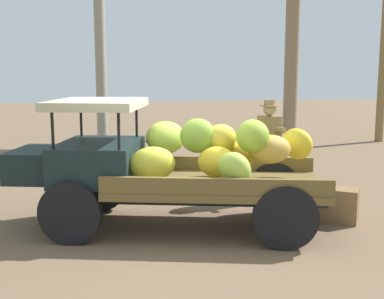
{
  "coord_description": "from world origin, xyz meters",
  "views": [
    {
      "loc": [
        1.08,
        6.67,
        2.27
      ],
      "look_at": [
        -0.23,
        -0.17,
        1.16
      ],
      "focal_mm": 46.31,
      "sensor_mm": 36.0,
      "label": 1
    }
  ],
  "objects": [
    {
      "name": "ground_plane",
      "position": [
        0.0,
        0.0,
        0.0
      ],
      "size": [
        60.0,
        60.0,
        0.0
      ],
      "primitive_type": "plane",
      "color": "brown"
    },
    {
      "name": "loose_banana_bunch",
      "position": [
        -1.87,
        -1.99,
        0.16
      ],
      "size": [
        0.6,
        0.54,
        0.32
      ],
      "primitive_type": "ellipsoid",
      "rotation": [
        0.0,
        0.0,
        0.39
      ],
      "color": "yellow",
      "rests_on": "ground"
    },
    {
      "name": "wooden_crate",
      "position": [
        -2.47,
        -0.06,
        0.26
      ],
      "size": [
        0.69,
        0.64,
        0.51
      ],
      "primitive_type": "cube",
      "rotation": [
        0.0,
        0.0,
        2.54
      ],
      "color": "brown",
      "rests_on": "ground"
    },
    {
      "name": "truck",
      "position": [
        0.21,
        -0.29,
        0.93
      ],
      "size": [
        4.66,
        2.65,
        1.86
      ],
      "rotation": [
        0.0,
        0.0,
        -0.26
      ],
      "color": "black",
      "rests_on": "ground"
    },
    {
      "name": "farmer",
      "position": [
        -1.86,
        -1.51,
        1.01
      ],
      "size": [
        0.52,
        0.49,
        1.78
      ],
      "rotation": [
        0.0,
        0.0,
        1.39
      ],
      "color": "#4D5974",
      "rests_on": "ground"
    }
  ]
}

